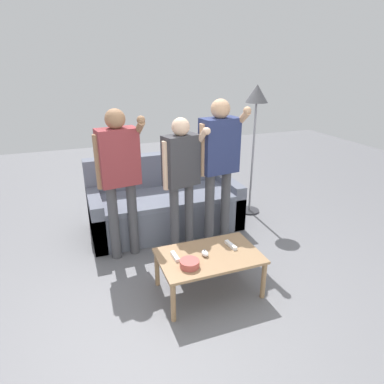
% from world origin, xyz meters
% --- Properties ---
extents(ground_plane, '(12.00, 12.00, 0.00)m').
position_xyz_m(ground_plane, '(0.00, 0.00, 0.00)').
color(ground_plane, slate).
extents(couch, '(1.82, 0.85, 0.89)m').
position_xyz_m(couch, '(0.06, 1.37, 0.30)').
color(couch, slate).
rests_on(couch, ground).
extents(coffee_table, '(0.90, 0.57, 0.39)m').
position_xyz_m(coffee_table, '(0.08, -0.04, 0.34)').
color(coffee_table, '#997551').
rests_on(coffee_table, ground).
extents(snack_bowl, '(0.17, 0.17, 0.06)m').
position_xyz_m(snack_bowl, '(-0.15, -0.15, 0.42)').
color(snack_bowl, '#B24C47').
rests_on(snack_bowl, coffee_table).
extents(game_remote_nunchuk, '(0.06, 0.09, 0.05)m').
position_xyz_m(game_remote_nunchuk, '(0.04, -0.04, 0.41)').
color(game_remote_nunchuk, white).
rests_on(game_remote_nunchuk, coffee_table).
extents(floor_lamp, '(0.28, 0.28, 1.72)m').
position_xyz_m(floor_lamp, '(1.31, 1.38, 1.44)').
color(floor_lamp, '#2D2D33').
rests_on(floor_lamp, ground).
extents(player_left, '(0.49, 0.31, 1.58)m').
position_xyz_m(player_left, '(-0.53, 0.85, 0.99)').
color(player_left, '#47474C').
rests_on(player_left, ground).
extents(player_center, '(0.47, 0.31, 1.47)m').
position_xyz_m(player_center, '(0.09, 0.76, 0.93)').
color(player_center, '#47474C').
rests_on(player_center, ground).
extents(player_right, '(0.50, 0.33, 1.63)m').
position_xyz_m(player_right, '(0.53, 0.79, 1.03)').
color(player_right, '#47474C').
rests_on(player_right, ground).
extents(game_remote_wand_near, '(0.04, 0.15, 0.03)m').
position_xyz_m(game_remote_wand_near, '(-0.22, 0.02, 0.40)').
color(game_remote_wand_near, white).
rests_on(game_remote_wand_near, coffee_table).
extents(game_remote_wand_far, '(0.05, 0.17, 0.03)m').
position_xyz_m(game_remote_wand_far, '(0.32, 0.02, 0.40)').
color(game_remote_wand_far, white).
rests_on(game_remote_wand_far, coffee_table).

